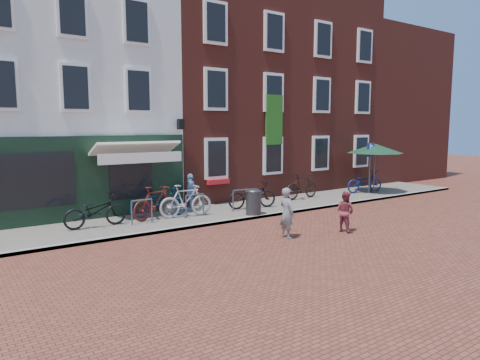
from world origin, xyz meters
TOP-DOWN VIEW (x-y plane):
  - ground at (0.00, 0.00)m, footprint 80.00×80.00m
  - sidewalk at (1.00, 1.50)m, footprint 24.00×3.00m
  - building_stucco at (-5.00, 7.00)m, footprint 8.00×8.00m
  - building_brick_mid at (2.00, 7.00)m, footprint 6.00×8.00m
  - building_brick_right at (8.00, 7.00)m, footprint 6.00×8.00m
  - filler_right at (14.50, 7.00)m, footprint 7.00×8.00m
  - litter_bin at (0.45, 0.30)m, footprint 0.57×0.57m
  - parking_sign at (8.05, 1.19)m, footprint 0.50×0.07m
  - parasol at (8.53, 1.30)m, footprint 2.67×2.67m
  - woman at (-0.51, -2.64)m, footprint 0.38×0.57m
  - boy at (1.53, -3.10)m, footprint 0.57×0.69m
  - cafe_person at (-1.00, 2.42)m, footprint 0.83×0.83m
  - bicycle_0 at (-4.91, 1.60)m, footprint 2.02×0.75m
  - bicycle_1 at (-2.79, 1.67)m, footprint 2.02×1.06m
  - bicycle_2 at (-2.58, 1.97)m, footprint 2.11×1.11m
  - bicycle_3 at (-1.77, 1.38)m, footprint 2.00×0.81m
  - bicycle_4 at (1.15, 1.34)m, footprint 2.11×1.12m
  - bicycle_5 at (4.28, 1.84)m, footprint 1.98×0.68m
  - bicycle_6 at (8.08, 1.50)m, footprint 2.11×1.10m

SIDE VIEW (x-z plane):
  - ground at x=0.00m, z-range 0.00..0.00m
  - sidewalk at x=1.00m, z-range 0.00..0.10m
  - bicycle_0 at x=-4.91m, z-range 0.10..1.15m
  - bicycle_2 at x=-2.58m, z-range 0.10..1.15m
  - bicycle_4 at x=1.15m, z-range 0.10..1.15m
  - bicycle_6 at x=8.08m, z-range 0.10..1.15m
  - litter_bin at x=0.45m, z-range 0.12..1.16m
  - boy at x=1.53m, z-range 0.00..1.29m
  - bicycle_1 at x=-2.79m, z-range 0.10..1.27m
  - bicycle_3 at x=-1.77m, z-range 0.10..1.27m
  - bicycle_5 at x=4.28m, z-range 0.10..1.27m
  - woman at x=-0.51m, z-range 0.00..1.53m
  - cafe_person at x=-1.00m, z-range 0.10..1.51m
  - parking_sign at x=8.05m, z-range 0.56..2.98m
  - parasol at x=8.53m, z-range 1.09..3.56m
  - building_stucco at x=-5.00m, z-range 0.00..9.00m
  - filler_right at x=14.50m, z-range 0.00..9.00m
  - building_brick_mid at x=2.00m, z-range 0.00..10.00m
  - building_brick_right at x=8.00m, z-range 0.00..10.00m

